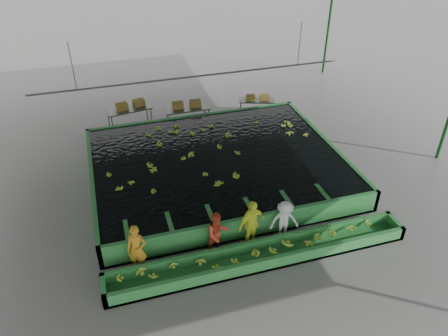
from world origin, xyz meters
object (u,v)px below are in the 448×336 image
object	(u,v)px
worker_d	(284,221)
packing_table_right	(256,107)
packing_table_left	(130,118)
box_stack_right	(257,100)
packing_table_mid	(188,117)
flotation_tank	(217,166)
box_stack_mid	(187,107)
box_stack_left	(131,107)
worker_b	(218,234)
worker_c	(251,224)
sorting_trough	(261,255)
worker_a	(137,249)

from	to	relation	value
worker_d	packing_table_right	xyz separation A→B (m)	(2.45, 9.14, -0.35)
packing_table_left	box_stack_right	distance (m)	6.50
packing_table_mid	packing_table_right	world-z (taller)	packing_table_mid
flotation_tank	box_stack_mid	size ratio (longest dim) A/B	7.13
packing_table_left	box_stack_left	world-z (taller)	box_stack_left
packing_table_left	box_stack_right	bearing A→B (deg)	-4.89
worker_b	box_stack_left	xyz separation A→B (m)	(-1.56, 9.77, 0.19)
worker_c	packing_table_mid	distance (m)	8.96
flotation_tank	packing_table_mid	world-z (taller)	packing_table_mid
worker_d	box_stack_left	distance (m)	10.52
box_stack_left	box_stack_mid	bearing A→B (deg)	-15.73
flotation_tank	worker_b	distance (m)	4.48
sorting_trough	packing_table_mid	bearing A→B (deg)	90.85
worker_b	worker_c	size ratio (longest dim) A/B	0.88
worker_d	packing_table_right	distance (m)	9.47
packing_table_left	packing_table_right	size ratio (longest dim) A/B	1.19
box_stack_left	packing_table_right	bearing A→B (deg)	-5.74
box_stack_right	box_stack_mid	bearing A→B (deg)	-178.56
worker_b	worker_d	distance (m)	2.32
sorting_trough	worker_c	bearing A→B (deg)	95.32
flotation_tank	packing_table_left	xyz separation A→B (m)	(-2.89, 5.38, 0.04)
worker_a	worker_c	xyz separation A→B (m)	(3.72, 0.00, 0.06)
packing_table_left	box_stack_right	world-z (taller)	packing_table_left
box_stack_left	packing_table_mid	bearing A→B (deg)	-17.22
flotation_tank	worker_c	xyz separation A→B (m)	(-0.07, -4.30, 0.46)
worker_b	packing_table_right	bearing A→B (deg)	55.69
worker_d	box_stack_right	size ratio (longest dim) A/B	1.30
flotation_tank	packing_table_left	world-z (taller)	packing_table_left
sorting_trough	worker_a	xyz separation A→B (m)	(-3.79, 0.80, 0.60)
box_stack_mid	packing_table_left	bearing A→B (deg)	166.65
worker_c	worker_d	xyz separation A→B (m)	(1.17, 0.00, -0.15)
sorting_trough	worker_a	world-z (taller)	worker_a
flotation_tank	worker_b	xyz separation A→B (m)	(-1.22, -4.30, 0.35)
packing_table_left	worker_d	bearing A→B (deg)	-67.62
flotation_tank	box_stack_right	bearing A→B (deg)	53.43
box_stack_mid	worker_d	bearing A→B (deg)	-82.09
packing_table_right	sorting_trough	bearing A→B (deg)	-109.64
sorting_trough	worker_b	xyz separation A→B (m)	(-1.22, 0.80, 0.55)
worker_a	packing_table_right	size ratio (longest dim) A/B	0.94
box_stack_right	box_stack_left	bearing A→B (deg)	174.21
worker_c	packing_table_right	xyz separation A→B (m)	(3.62, 9.14, -0.50)
flotation_tank	worker_c	size ratio (longest dim) A/B	5.50
worker_a	worker_c	bearing A→B (deg)	21.25
packing_table_right	worker_d	bearing A→B (deg)	-105.01
sorting_trough	worker_c	world-z (taller)	worker_c
worker_d	box_stack_mid	distance (m)	9.12
worker_c	packing_table_mid	world-z (taller)	worker_c
flotation_tank	box_stack_right	world-z (taller)	box_stack_right
flotation_tank	worker_d	world-z (taller)	worker_d
packing_table_right	worker_a	bearing A→B (deg)	-128.77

